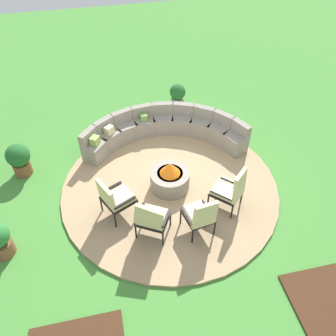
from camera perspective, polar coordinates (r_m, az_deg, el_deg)
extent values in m
plane|color=#478C38|center=(8.12, 0.31, -3.24)|extent=(24.00, 24.00, 0.00)
cylinder|color=tan|center=(8.10, 0.31, -3.10)|extent=(4.93, 4.93, 0.06)
cylinder|color=gray|center=(7.92, 0.32, -1.90)|extent=(0.89, 0.89, 0.43)
cylinder|color=black|center=(7.79, 0.32, -0.95)|extent=(0.58, 0.58, 0.06)
cone|color=orange|center=(7.67, 0.33, -0.06)|extent=(0.46, 0.46, 0.28)
cube|color=gray|center=(8.99, 10.80, 4.02)|extent=(0.63, 0.67, 0.47)
cube|color=gray|center=(8.84, 11.79, 6.34)|extent=(0.37, 0.55, 0.32)
cube|color=gray|center=(9.21, 8.26, 5.51)|extent=(0.68, 0.69, 0.47)
cube|color=gray|center=(9.07, 9.00, 7.90)|extent=(0.46, 0.51, 0.32)
cube|color=gray|center=(9.36, 5.39, 6.55)|extent=(0.69, 0.67, 0.47)
cube|color=gray|center=(9.24, 5.86, 8.99)|extent=(0.52, 0.44, 0.32)
cube|color=gray|center=(9.45, 2.33, 7.12)|extent=(0.66, 0.61, 0.47)
cube|color=gray|center=(9.33, 2.52, 9.58)|extent=(0.55, 0.35, 0.32)
cube|color=gray|center=(9.46, -0.82, 7.19)|extent=(0.58, 0.52, 0.47)
cube|color=gray|center=(9.34, -0.91, 9.66)|extent=(0.54, 0.23, 0.32)
cube|color=gray|center=(9.39, -3.92, 6.78)|extent=(0.58, 0.51, 0.47)
cube|color=gray|center=(9.27, -4.30, 9.24)|extent=(0.54, 0.22, 0.32)
cube|color=gray|center=(9.25, -6.86, 5.89)|extent=(0.65, 0.61, 0.47)
cube|color=gray|center=(9.12, -7.51, 8.30)|extent=(0.55, 0.34, 0.32)
cube|color=gray|center=(9.05, -9.51, 4.54)|extent=(0.69, 0.67, 0.47)
cube|color=gray|center=(8.90, -10.41, 6.89)|extent=(0.52, 0.44, 0.32)
cube|color=gray|center=(8.78, -11.73, 2.75)|extent=(0.68, 0.69, 0.47)
cube|color=gray|center=(8.61, -12.88, 5.01)|extent=(0.46, 0.51, 0.32)
cube|color=#70A34C|center=(9.16, -3.93, 8.21)|extent=(0.17, 0.15, 0.17)
cube|color=beige|center=(8.81, -9.55, 6.10)|extent=(0.27, 0.26, 0.20)
cube|color=#93B756|center=(8.54, -11.79, 4.38)|extent=(0.27, 0.28, 0.21)
cylinder|color=black|center=(7.75, -7.26, -3.94)|extent=(0.04, 0.04, 0.38)
cylinder|color=black|center=(7.44, -4.92, -6.39)|extent=(0.04, 0.04, 0.38)
cylinder|color=black|center=(7.59, -10.76, -5.87)|extent=(0.04, 0.04, 0.38)
cylinder|color=black|center=(7.27, -8.53, -8.47)|extent=(0.04, 0.04, 0.38)
cube|color=black|center=(7.34, -8.04, -5.06)|extent=(0.79, 0.78, 0.05)
cube|color=beige|center=(7.29, -8.09, -4.70)|extent=(0.73, 0.72, 0.09)
cube|color=beige|center=(7.04, -10.02, -4.37)|extent=(0.34, 0.55, 0.59)
cube|color=black|center=(7.40, -9.24, -3.17)|extent=(0.47, 0.27, 0.04)
cube|color=black|center=(7.09, -6.99, -5.60)|extent=(0.47, 0.27, 0.04)
cylinder|color=black|center=(7.33, -3.85, -7.31)|extent=(0.04, 0.04, 0.38)
cylinder|color=black|center=(7.21, 0.39, -8.36)|extent=(0.04, 0.04, 0.38)
cylinder|color=black|center=(7.06, -5.25, -10.29)|extent=(0.04, 0.04, 0.38)
cylinder|color=black|center=(6.94, -0.83, -11.46)|extent=(0.04, 0.04, 0.38)
cube|color=black|center=(6.96, -2.44, -8.27)|extent=(0.78, 0.76, 0.05)
cube|color=beige|center=(6.90, -2.46, -7.92)|extent=(0.72, 0.70, 0.09)
cube|color=beige|center=(6.57, -3.18, -8.04)|extent=(0.56, 0.42, 0.67)
cube|color=black|center=(6.92, -4.60, -7.04)|extent=(0.27, 0.42, 0.04)
cube|color=black|center=(6.79, -0.31, -8.12)|extent=(0.27, 0.42, 0.04)
cylinder|color=black|center=(7.26, 2.07, -7.94)|extent=(0.04, 0.04, 0.38)
cylinder|color=black|center=(7.41, 5.52, -6.69)|extent=(0.04, 0.04, 0.38)
cylinder|color=black|center=(6.98, 3.99, -11.07)|extent=(0.04, 0.04, 0.38)
cylinder|color=black|center=(7.14, 7.55, -9.68)|extent=(0.04, 0.04, 0.38)
cube|color=black|center=(7.02, 4.88, -7.75)|extent=(0.63, 0.66, 0.05)
cube|color=beige|center=(6.97, 4.91, -7.40)|extent=(0.58, 0.61, 0.09)
cube|color=beige|center=(6.65, 6.02, -7.61)|extent=(0.53, 0.19, 0.60)
cube|color=black|center=(6.84, 3.20, -7.70)|extent=(0.15, 0.48, 0.04)
cube|color=black|center=(7.00, 6.65, -6.43)|extent=(0.15, 0.48, 0.04)
cylinder|color=black|center=(7.57, 6.52, -5.39)|extent=(0.04, 0.04, 0.38)
cylinder|color=black|center=(7.88, 8.19, -3.04)|extent=(0.04, 0.04, 0.38)
cylinder|color=black|center=(7.45, 10.32, -7.06)|extent=(0.04, 0.04, 0.38)
cylinder|color=black|center=(7.77, 11.85, -4.60)|extent=(0.04, 0.04, 0.38)
cube|color=black|center=(7.50, 9.40, -3.92)|extent=(0.79, 0.79, 0.05)
cube|color=beige|center=(7.45, 9.47, -3.56)|extent=(0.73, 0.73, 0.09)
cube|color=beige|center=(7.20, 11.54, -2.86)|extent=(0.40, 0.48, 0.68)
cube|color=black|center=(7.25, 8.73, -4.39)|extent=(0.39, 0.39, 0.04)
cube|color=black|center=(7.56, 10.29, -2.09)|extent=(0.39, 0.39, 0.04)
cylinder|color=brown|center=(7.63, -25.27, -11.59)|extent=(0.43, 0.43, 0.33)
cylinder|color=brown|center=(9.04, -22.53, 0.05)|extent=(0.42, 0.42, 0.33)
sphere|color=#236028|center=(8.79, -23.21, 1.90)|extent=(0.55, 0.55, 0.55)
cylinder|color=#A89E8E|center=(10.58, 1.54, 10.61)|extent=(0.39, 0.39, 0.28)
sphere|color=#236028|center=(10.39, 1.58, 12.25)|extent=(0.46, 0.46, 0.46)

